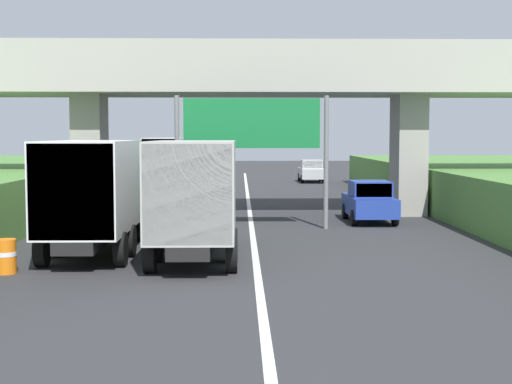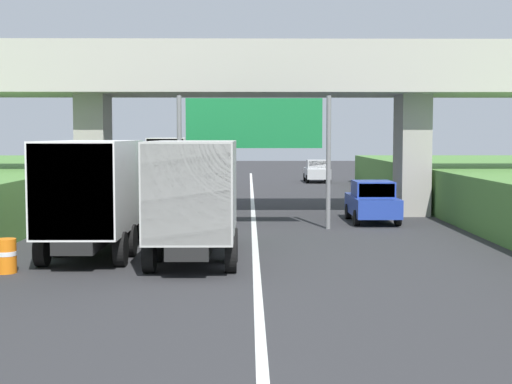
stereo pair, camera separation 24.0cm
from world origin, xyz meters
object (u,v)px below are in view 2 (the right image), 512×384
at_px(car_silver, 317,171).
at_px(construction_barrel_1, 6,256).
at_px(truck_white, 97,190).
at_px(construction_barrel_3, 88,213).
at_px(construction_barrel_2, 57,229).
at_px(car_blue, 372,202).
at_px(overhead_highway_sign, 254,131).
at_px(truck_red, 171,161).
at_px(truck_green, 196,193).

relative_size(car_silver, construction_barrel_1, 4.56).
xyz_separation_m(truck_white, construction_barrel_3, (-1.95, 7.69, -1.47)).
height_order(car_silver, construction_barrel_3, car_silver).
bearing_deg(car_silver, truck_white, -105.88).
bearing_deg(truck_white, construction_barrel_1, -118.73).
bearing_deg(construction_barrel_2, construction_barrel_1, -89.43).
height_order(car_blue, construction_barrel_2, car_blue).
distance_m(overhead_highway_sign, truck_red, 20.22).
height_order(truck_red, construction_barrel_1, truck_red).
bearing_deg(car_blue, truck_red, 120.29).
relative_size(car_blue, construction_barrel_2, 4.56).
xyz_separation_m(truck_white, car_blue, (9.71, 8.09, -1.08)).
xyz_separation_m(truck_red, construction_barrel_3, (-1.56, -17.69, -1.47)).
bearing_deg(overhead_highway_sign, construction_barrel_1, -125.65).
bearing_deg(construction_barrel_3, truck_green, -59.92).
height_order(truck_green, car_silver, truck_green).
distance_m(car_blue, construction_barrel_3, 11.67).
distance_m(car_blue, construction_barrel_1, 16.12).
bearing_deg(car_blue, overhead_highway_sign, -156.22).
distance_m(truck_green, construction_barrel_3, 10.09).
relative_size(truck_red, car_blue, 1.78).
bearing_deg(construction_barrel_3, truck_red, 84.97).
bearing_deg(construction_barrel_2, car_blue, 26.92).
height_order(truck_white, car_blue, truck_white).
xyz_separation_m(truck_red, truck_white, (0.39, -25.38, 0.00)).
relative_size(truck_white, construction_barrel_2, 8.11).
bearing_deg(construction_barrel_3, car_silver, 66.33).
relative_size(truck_green, car_blue, 1.78).
bearing_deg(overhead_highway_sign, car_silver, 80.03).
distance_m(car_silver, construction_barrel_1, 39.54).
height_order(overhead_highway_sign, truck_red, overhead_highway_sign).
xyz_separation_m(car_silver, car_blue, (-0.13, -26.48, 0.00)).
relative_size(truck_white, construction_barrel_1, 8.11).
distance_m(construction_barrel_2, construction_barrel_3, 5.46).
relative_size(truck_green, truck_red, 1.00).
bearing_deg(car_silver, truck_green, -100.81).
bearing_deg(construction_barrel_3, construction_barrel_2, -88.67).
bearing_deg(truck_white, car_silver, 74.12).
bearing_deg(overhead_highway_sign, construction_barrel_3, 165.31).
xyz_separation_m(truck_green, truck_white, (-3.05, 0.94, 0.00)).
relative_size(overhead_highway_sign, construction_barrel_1, 6.53).
relative_size(truck_white, car_silver, 1.78).
distance_m(truck_red, construction_barrel_2, 23.24).
height_order(truck_red, construction_barrel_3, truck_red).
height_order(construction_barrel_1, construction_barrel_3, same).
height_order(truck_white, car_silver, truck_white).
bearing_deg(construction_barrel_1, construction_barrel_2, 90.57).
relative_size(truck_green, truck_white, 1.00).
xyz_separation_m(overhead_highway_sign, truck_red, (-5.19, 19.46, -1.81)).
xyz_separation_m(truck_green, car_blue, (6.66, 9.03, -1.08)).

